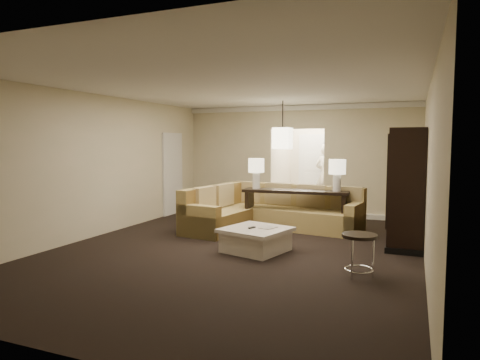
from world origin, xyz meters
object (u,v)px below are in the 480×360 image
at_px(armoire, 406,190).
at_px(drink_table, 359,246).
at_px(console_table, 295,206).
at_px(coffee_table, 256,239).
at_px(person, 326,172).
at_px(sectional_sofa, 266,211).

bearing_deg(armoire, drink_table, -104.09).
bearing_deg(armoire, console_table, 164.94).
height_order(console_table, drink_table, console_table).
height_order(coffee_table, armoire, armoire).
height_order(console_table, armoire, armoire).
height_order(armoire, drink_table, armoire).
xyz_separation_m(armoire, person, (-2.24, 4.19, 0.01)).
bearing_deg(drink_table, armoire, 75.91).
relative_size(coffee_table, drink_table, 2.05).
xyz_separation_m(coffee_table, drink_table, (1.80, -0.78, 0.22)).
relative_size(armoire, person, 1.04).
distance_m(sectional_sofa, drink_table, 3.51).
bearing_deg(console_table, armoire, -19.66).
xyz_separation_m(armoire, drink_table, (-0.55, -2.18, -0.57)).
height_order(sectional_sofa, person, person).
relative_size(console_table, person, 1.11).
relative_size(sectional_sofa, console_table, 1.52).
bearing_deg(coffee_table, console_table, 85.51).
bearing_deg(sectional_sofa, armoire, -2.15).
height_order(sectional_sofa, console_table, sectional_sofa).
distance_m(sectional_sofa, person, 3.78).
xyz_separation_m(sectional_sofa, coffee_table, (0.46, -1.90, -0.17)).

